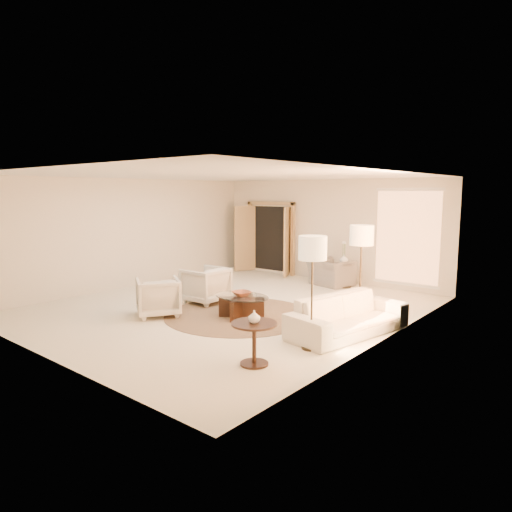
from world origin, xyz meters
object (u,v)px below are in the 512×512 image
Objects in this scene: floor_lamp_near at (362,240)px; floor_lamp_far at (313,253)px; side_table at (344,273)px; coffee_table at (242,304)px; bowl at (242,293)px; armchair_right at (158,295)px; sofa at (348,315)px; end_table at (254,336)px; accent_chair at (331,268)px; side_vase at (344,259)px; armchair_left at (205,283)px; end_vase at (254,317)px.

floor_lamp_near is 1.03× the size of floor_lamp_far.
floor_lamp_near is (1.77, -2.60, 1.19)m from side_table.
coffee_table is 0.21m from bowl.
coffee_table is (1.38, 0.95, -0.14)m from armchair_right.
sofa is 2.75× the size of armchair_right.
floor_lamp_far reaches higher than armchair_right.
side_table is 0.35× the size of floor_lamp_far.
sofa reaches higher than end_table.
accent_chair is 3.54m from floor_lamp_near.
floor_lamp_near reaches higher than side_table.
floor_lamp_far is (0.15, -1.95, -0.04)m from floor_lamp_near.
floor_lamp_far reaches higher than side_vase.
accent_chair is at bearing 116.79° from floor_lamp_far.
side_vase is at bearing 75.96° from side_table.
sofa is at bearing 84.94° from floor_lamp_far.
armchair_left is 3.81m from side_vase.
end_table is 3.65× the size of end_vase.
end_vase reaches higher than bowl.
side_vase is at bearing 154.80° from armchair_left.
armchair_left is at bearing 146.00° from end_table.
armchair_left is at bearing 163.90° from coffee_table.
floor_lamp_far is 4.99m from side_vase.
bowl is (-1.78, 1.76, 0.06)m from end_table.
end_vase is at bearing -92.07° from floor_lamp_near.
end_table is (2.03, -5.63, -0.03)m from accent_chair.
side_vase is at bearing 124.23° from floor_lamp_near.
accent_chair is at bearing 160.14° from armchair_left.
coffee_table is (1.44, -0.42, -0.16)m from armchair_left.
side_table is at bearing -164.92° from armchair_right.
end_vase is at bearing 0.00° from end_table.
floor_lamp_near is at bearing 34.08° from bowl.
end_table is 3.25m from floor_lamp_near.
side_table is 5.88m from end_vase.
end_table is at bearing -103.56° from floor_lamp_far.
side_vase is (1.51, 4.83, 0.32)m from armchair_right.
sofa is at bearing -60.17° from side_vase.
floor_lamp_near is (2.14, -2.60, 1.11)m from accent_chair.
armchair_left is 1.51m from coffee_table.
sofa is 2.19× the size of accent_chair.
accent_chair is at bearing 109.82° from end_vase.
floor_lamp_near reaches higher than end_vase.
armchair_left is 1.40× the size of side_table.
bowl is (0.00, 0.00, 0.21)m from coffee_table.
accent_chair is 3.89m from coffee_table.
end_vase is at bearing -103.56° from floor_lamp_far.
coffee_table is 3.90m from side_vase.
floor_lamp_near is 5.13× the size of bowl.
coffee_table is (-2.14, -0.37, -0.06)m from sofa.
coffee_table is 2.51m from end_table.
side_table reaches higher than coffee_table.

